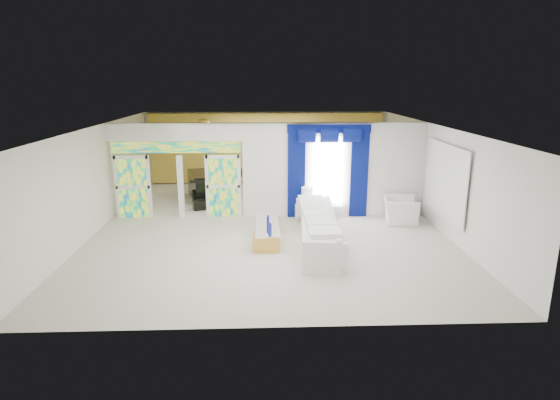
{
  "coord_description": "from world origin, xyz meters",
  "views": [
    {
      "loc": [
        -0.17,
        -13.37,
        4.28
      ],
      "look_at": [
        0.3,
        -1.2,
        1.1
      ],
      "focal_mm": 29.57,
      "sensor_mm": 36.0,
      "label": 1
    }
  ],
  "objects_px": {
    "console_table": "(316,212)",
    "armchair": "(400,210)",
    "grand_piano": "(211,185)",
    "coffee_table": "(267,233)",
    "white_sofa": "(318,230)"
  },
  "relations": [
    {
      "from": "console_table",
      "to": "armchair",
      "type": "bearing_deg",
      "value": -8.98
    },
    {
      "from": "white_sofa",
      "to": "armchair",
      "type": "xyz_separation_m",
      "value": [
        2.77,
        1.94,
        -0.01
      ]
    },
    {
      "from": "armchair",
      "to": "console_table",
      "type": "bearing_deg",
      "value": 90.5
    },
    {
      "from": "white_sofa",
      "to": "grand_piano",
      "type": "bearing_deg",
      "value": 127.18
    },
    {
      "from": "white_sofa",
      "to": "armchair",
      "type": "relative_size",
      "value": 3.51
    },
    {
      "from": "console_table",
      "to": "grand_piano",
      "type": "distance_m",
      "value": 4.64
    },
    {
      "from": "console_table",
      "to": "grand_piano",
      "type": "relative_size",
      "value": 0.69
    },
    {
      "from": "armchair",
      "to": "grand_piano",
      "type": "relative_size",
      "value": 0.61
    },
    {
      "from": "armchair",
      "to": "grand_piano",
      "type": "distance_m",
      "value": 6.99
    },
    {
      "from": "console_table",
      "to": "armchair",
      "type": "distance_m",
      "value": 2.58
    },
    {
      "from": "coffee_table",
      "to": "armchair",
      "type": "relative_size",
      "value": 1.64
    },
    {
      "from": "grand_piano",
      "to": "coffee_table",
      "type": "bearing_deg",
      "value": -84.69
    },
    {
      "from": "grand_piano",
      "to": "console_table",
      "type": "bearing_deg",
      "value": -55.81
    },
    {
      "from": "white_sofa",
      "to": "coffee_table",
      "type": "distance_m",
      "value": 1.39
    },
    {
      "from": "white_sofa",
      "to": "console_table",
      "type": "distance_m",
      "value": 2.36
    }
  ]
}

